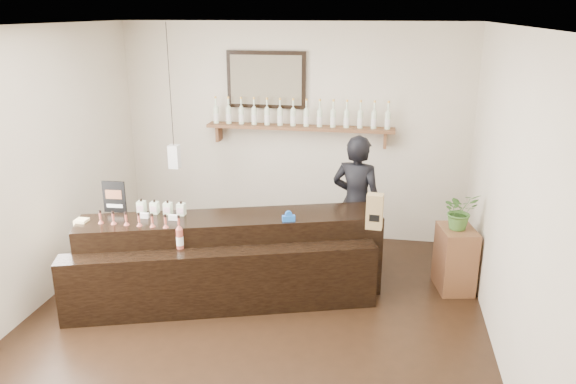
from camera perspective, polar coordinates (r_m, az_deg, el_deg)
The scene contains 10 objects.
ground at distance 5.57m, azimuth -3.86°, elevation -13.71°, with size 5.00×5.00×0.00m, color black.
room_shell at distance 4.90m, azimuth -4.28°, elevation 3.50°, with size 5.00×5.00×5.00m.
back_wall_decor at distance 7.19m, azimuth -0.70°, elevation 8.60°, with size 2.66×0.96×1.69m.
counter at distance 5.96m, azimuth -6.04°, elevation -7.04°, with size 3.16×1.76×1.03m.
promo_sign at distance 6.20m, azimuth -17.24°, elevation -0.47°, with size 0.25×0.04×0.34m.
paper_bag at distance 5.55m, azimuth 8.79°, elevation -1.95°, with size 0.17×0.13×0.35m.
tape_dispenser at distance 5.71m, azimuth 0.06°, elevation -2.58°, with size 0.14×0.09×0.11m.
side_cabinet at distance 6.39m, azimuth 16.61°, elevation -6.52°, with size 0.44×0.55×0.71m.
potted_plant at distance 6.19m, azimuth 17.06°, elevation -1.83°, with size 0.36×0.32×0.40m, color #3F6D2B.
shopkeeper at distance 6.47m, azimuth 6.98°, elevation -0.29°, with size 0.66×0.44×1.82m, color black.
Camera 1 is at (1.19, -4.59, 2.93)m, focal length 35.00 mm.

